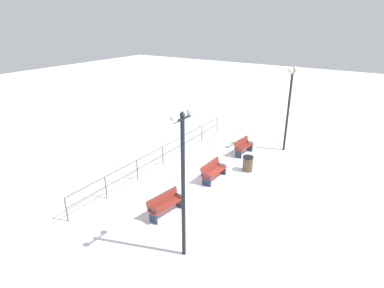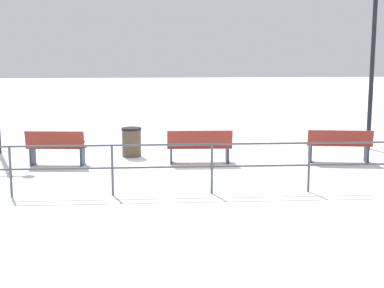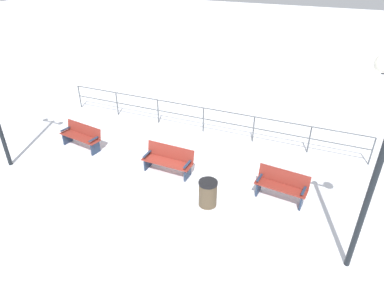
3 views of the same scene
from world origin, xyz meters
name	(u,v)px [view 1 (image 1 of 3)]	position (x,y,z in m)	size (l,w,h in m)	color
ground_plane	(212,179)	(0.00, 0.00, 0.00)	(80.00, 80.00, 0.00)	white
bench_nearest	(165,204)	(-0.13, -3.63, 0.48)	(0.75, 1.72, 0.88)	maroon
bench_second	(213,171)	(0.03, 0.00, 0.46)	(0.61, 1.68, 0.89)	maroon
bench_third	(243,146)	(-0.01, 3.65, 0.48)	(0.64, 1.53, 0.91)	maroon
lamppost_near	(183,170)	(1.80, -5.16, 3.17)	(0.23, 1.04, 5.01)	black
lamppost_middle	(290,93)	(1.80, 5.56, 3.48)	(0.31, 1.14, 4.89)	black
waterfront_railing	(163,152)	(-3.05, 0.00, 0.71)	(0.05, 12.23, 1.05)	#4C5156
trash_bin	(248,164)	(1.09, 1.79, 0.40)	(0.54, 0.54, 0.80)	brown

